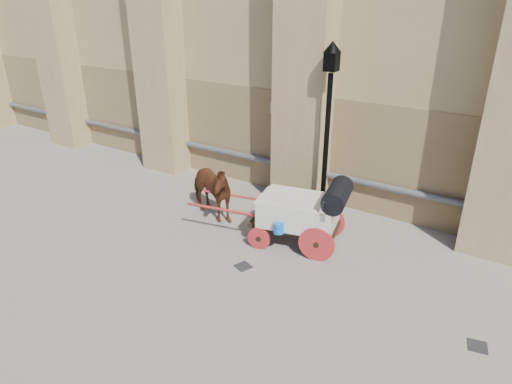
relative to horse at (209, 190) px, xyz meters
The scene contains 6 objects.
ground 3.10m from the horse, 29.91° to the right, with size 90.00×90.00×0.00m, color gray.
horse is the anchor object (origin of this frame).
carriage 2.75m from the horse, ahead, with size 3.95×1.75×1.68m.
street_lamp 3.39m from the horse, 28.92° to the left, with size 0.42×0.42×4.53m.
drain_grate_near 2.69m from the horse, 35.86° to the right, with size 0.32×0.32×0.01m, color black.
drain_grate_far 7.03m from the horse, 11.35° to the right, with size 0.32×0.32×0.01m, color black.
Camera 1 is at (4.25, -7.02, 5.69)m, focal length 32.00 mm.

